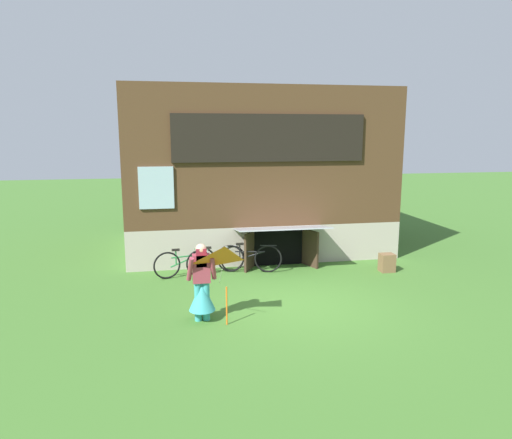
{
  "coord_description": "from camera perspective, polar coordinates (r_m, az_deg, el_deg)",
  "views": [
    {
      "loc": [
        -2.67,
        -9.35,
        3.65
      ],
      "look_at": [
        -0.75,
        0.96,
        1.7
      ],
      "focal_mm": 32.72,
      "sensor_mm": 36.0,
      "label": 1
    }
  ],
  "objects": [
    {
      "name": "kite",
      "position": [
        8.64,
        -3.8,
        -5.76
      ],
      "size": [
        0.91,
        0.92,
        1.5
      ],
      "color": "orange",
      "rests_on": "ground_plane"
    },
    {
      "name": "log_house",
      "position": [
        15.04,
        -0.27,
        6.01
      ],
      "size": [
        7.78,
        5.91,
        4.93
      ],
      "color": "#ADA393",
      "rests_on": "ground_plane"
    },
    {
      "name": "ground_plane",
      "position": [
        10.39,
        5.14,
        -10.08
      ],
      "size": [
        60.0,
        60.0,
        0.0
      ],
      "primitive_type": "plane",
      "color": "#3D6B28"
    },
    {
      "name": "bicycle_silver",
      "position": [
        12.31,
        -4.91,
        -4.97
      ],
      "size": [
        1.6,
        0.5,
        0.75
      ],
      "rotation": [
        0.0,
        0.0,
        0.28
      ],
      "color": "black",
      "rests_on": "ground_plane"
    },
    {
      "name": "bicycle_black",
      "position": [
        12.4,
        -0.84,
        -4.74
      ],
      "size": [
        1.71,
        0.42,
        0.79
      ],
      "rotation": [
        0.0,
        0.0,
        -0.22
      ],
      "color": "black",
      "rests_on": "ground_plane"
    },
    {
      "name": "wooden_crate",
      "position": [
        12.97,
        15.71,
        -5.1
      ],
      "size": [
        0.37,
        0.32,
        0.49
      ],
      "primitive_type": "cube",
      "color": "brown",
      "rests_on": "ground_plane"
    },
    {
      "name": "person",
      "position": [
        9.27,
        -6.64,
        -8.4
      ],
      "size": [
        0.61,
        0.52,
        1.56
      ],
      "rotation": [
        0.0,
        0.0,
        0.38
      ],
      "color": "teal",
      "rests_on": "ground_plane"
    },
    {
      "name": "bicycle_green",
      "position": [
        12.17,
        -8.67,
        -5.23
      ],
      "size": [
        1.61,
        0.47,
        0.76
      ],
      "rotation": [
        0.0,
        0.0,
        0.26
      ],
      "color": "black",
      "rests_on": "ground_plane"
    }
  ]
}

